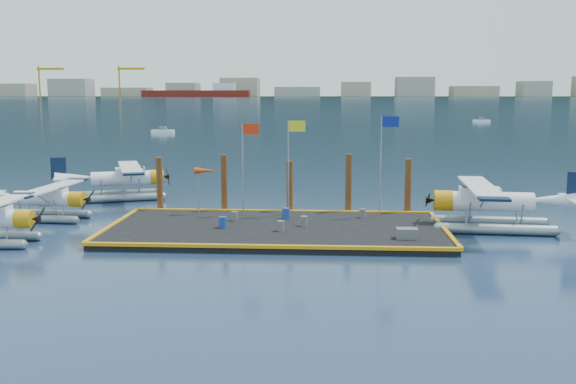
% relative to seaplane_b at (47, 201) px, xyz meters
% --- Properties ---
extents(ground, '(4000.00, 4000.00, 0.00)m').
position_rel_seaplane_b_xyz_m(ground, '(15.48, -3.03, -1.30)').
color(ground, '#19304D').
rests_on(ground, ground).
extents(dock, '(20.00, 10.00, 0.40)m').
position_rel_seaplane_b_xyz_m(dock, '(15.48, -3.03, -1.10)').
color(dock, black).
rests_on(dock, ground).
extents(dock_bumpers, '(20.25, 10.25, 0.18)m').
position_rel_seaplane_b_xyz_m(dock_bumpers, '(15.48, -3.03, -0.81)').
color(dock_bumpers, orange).
rests_on(dock_bumpers, dock).
extents(far_backdrop, '(3050.00, 2050.00, 810.00)m').
position_rel_seaplane_b_xyz_m(far_backdrop, '(255.39, 1734.49, 8.15)').
color(far_backdrop, black).
rests_on(far_backdrop, ground).
extents(seaplane_b, '(7.65, 8.44, 2.99)m').
position_rel_seaplane_b_xyz_m(seaplane_b, '(0.00, 0.00, 0.00)').
color(seaplane_b, gray).
rests_on(seaplane_b, ground).
extents(seaplane_c, '(9.10, 9.66, 3.48)m').
position_rel_seaplane_b_xyz_m(seaplane_c, '(2.61, 8.44, 0.21)').
color(seaplane_c, gray).
rests_on(seaplane_c, ground).
extents(seaplane_d, '(9.50, 10.47, 3.71)m').
position_rel_seaplane_b_xyz_m(seaplane_d, '(28.30, -1.42, 0.31)').
color(seaplane_d, gray).
rests_on(seaplane_d, ground).
extents(drum_0, '(0.40, 0.40, 0.57)m').
position_rel_seaplane_b_xyz_m(drum_0, '(12.71, -1.35, -0.62)').
color(drum_0, '#57575C').
rests_on(drum_0, dock).
extents(drum_1, '(0.44, 0.44, 0.61)m').
position_rel_seaplane_b_xyz_m(drum_1, '(15.83, -4.19, -0.60)').
color(drum_1, '#57575C').
rests_on(drum_1, dock).
extents(drum_2, '(0.43, 0.43, 0.61)m').
position_rel_seaplane_b_xyz_m(drum_2, '(17.14, -2.73, -0.60)').
color(drum_2, '#57575C').
rests_on(drum_2, dock).
extents(drum_3, '(0.48, 0.48, 0.68)m').
position_rel_seaplane_b_xyz_m(drum_3, '(12.30, -3.54, -0.57)').
color(drum_3, navy).
rests_on(drum_3, dock).
extents(drum_4, '(0.41, 0.41, 0.58)m').
position_rel_seaplane_b_xyz_m(drum_4, '(20.82, 0.08, -0.61)').
color(drum_4, '#57575C').
rests_on(drum_4, dock).
extents(drum_5, '(0.49, 0.49, 0.69)m').
position_rel_seaplane_b_xyz_m(drum_5, '(15.92, -0.55, -0.56)').
color(drum_5, navy).
rests_on(drum_5, dock).
extents(crate, '(1.15, 0.77, 0.58)m').
position_rel_seaplane_b_xyz_m(crate, '(22.96, -5.71, -0.62)').
color(crate, '#57575C').
rests_on(crate, dock).
extents(flagpole_red, '(1.14, 0.08, 6.00)m').
position_rel_seaplane_b_xyz_m(flagpole_red, '(13.19, 0.77, 3.09)').
color(flagpole_red, gray).
rests_on(flagpole_red, dock).
extents(flagpole_yellow, '(1.14, 0.08, 6.20)m').
position_rel_seaplane_b_xyz_m(flagpole_yellow, '(16.18, 0.77, 3.21)').
color(flagpole_yellow, gray).
rests_on(flagpole_yellow, dock).
extents(flagpole_blue, '(1.14, 0.08, 6.50)m').
position_rel_seaplane_b_xyz_m(flagpole_blue, '(22.18, 0.77, 3.38)').
color(flagpole_blue, gray).
rests_on(flagpole_blue, dock).
extents(windsock, '(1.40, 0.44, 3.12)m').
position_rel_seaplane_b_xyz_m(windsock, '(10.46, 0.77, 1.92)').
color(windsock, gray).
rests_on(windsock, dock).
extents(piling_0, '(0.44, 0.44, 4.00)m').
position_rel_seaplane_b_xyz_m(piling_0, '(6.98, 2.37, 0.70)').
color(piling_0, '#3F2212').
rests_on(piling_0, ground).
extents(piling_1, '(0.44, 0.44, 4.20)m').
position_rel_seaplane_b_xyz_m(piling_1, '(11.48, 2.37, 0.80)').
color(piling_1, '#3F2212').
rests_on(piling_1, ground).
extents(piling_2, '(0.44, 0.44, 3.80)m').
position_rel_seaplane_b_xyz_m(piling_2, '(15.98, 2.37, 0.60)').
color(piling_2, '#3F2212').
rests_on(piling_2, ground).
extents(piling_3, '(0.44, 0.44, 4.30)m').
position_rel_seaplane_b_xyz_m(piling_3, '(19.98, 2.37, 0.85)').
color(piling_3, '#3F2212').
rests_on(piling_3, ground).
extents(piling_4, '(0.44, 0.44, 4.00)m').
position_rel_seaplane_b_xyz_m(piling_4, '(23.98, 2.37, 0.70)').
color(piling_4, '#3F2212').
rests_on(piling_4, ground).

